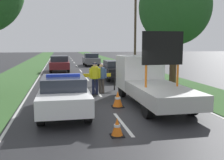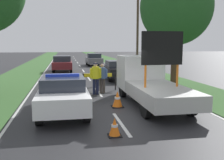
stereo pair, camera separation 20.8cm
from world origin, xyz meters
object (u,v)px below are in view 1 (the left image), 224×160
object	(u,v)px
traffic_cone_near_police	(117,127)
roadside_tree_near_right	(175,8)
traffic_cone_near_truck	(136,85)
traffic_cone_behind_barrier	(46,84)
police_car	(64,93)
work_truck	(147,80)
traffic_cone_centre_front	(118,99)
police_officer	(95,76)
queued_car_sedan_black	(115,69)
queued_car_suv_grey	(91,59)
pedestrian_civilian	(101,76)
road_barrier	(92,76)
queued_car_wagon_maroon	(60,64)
utility_pole	(135,28)

from	to	relation	value
traffic_cone_near_police	roadside_tree_near_right	xyz separation A→B (m)	(5.01, 7.24, 4.57)
traffic_cone_near_truck	traffic_cone_behind_barrier	distance (m)	5.50
police_car	traffic_cone_near_truck	size ratio (longest dim) A/B	9.03
traffic_cone_behind_barrier	work_truck	bearing A→B (deg)	-42.47
traffic_cone_near_truck	traffic_cone_behind_barrier	xyz separation A→B (m)	(-5.37, 1.16, 0.05)
traffic_cone_centre_front	police_officer	bearing A→B (deg)	100.78
queued_car_sedan_black	roadside_tree_near_right	distance (m)	7.12
traffic_cone_near_police	queued_car_suv_grey	bearing A→B (deg)	84.96
police_car	traffic_cone_behind_barrier	size ratio (longest dim) A/B	7.53
pedestrian_civilian	queued_car_sedan_black	bearing A→B (deg)	75.16
work_truck	traffic_cone_centre_front	distance (m)	1.91
road_barrier	traffic_cone_behind_barrier	size ratio (longest dim) A/B	5.13
police_officer	traffic_cone_near_police	world-z (taller)	police_officer
police_officer	queued_car_wagon_maroon	xyz separation A→B (m)	(-1.89, 12.53, -0.23)
queued_car_sedan_black	road_barrier	bearing A→B (deg)	63.59
roadside_tree_near_right	traffic_cone_behind_barrier	bearing A→B (deg)	168.05
work_truck	police_officer	xyz separation A→B (m)	(-2.19, 2.32, -0.02)
road_barrier	utility_pole	size ratio (longest dim) A/B	0.42
queued_car_sedan_black	utility_pole	distance (m)	4.80
traffic_cone_behind_barrier	queued_car_suv_grey	bearing A→B (deg)	74.41
traffic_cone_near_police	traffic_cone_behind_barrier	xyz separation A→B (m)	(-2.49, 8.83, 0.04)
police_officer	queued_car_sedan_black	size ratio (longest dim) A/B	0.40
roadside_tree_near_right	police_car	bearing A→B (deg)	-146.93
traffic_cone_near_police	traffic_cone_centre_front	world-z (taller)	traffic_cone_centre_front
queued_car_sedan_black	traffic_cone_near_truck	bearing A→B (deg)	93.49
traffic_cone_near_truck	pedestrian_civilian	bearing A→B (deg)	-162.72
traffic_cone_near_police	road_barrier	bearing A→B (deg)	88.38
queued_car_wagon_maroon	roadside_tree_near_right	xyz separation A→B (m)	(6.68, -11.94, 4.04)
pedestrian_civilian	traffic_cone_near_truck	size ratio (longest dim) A/B	3.06
police_officer	queued_car_wagon_maroon	distance (m)	12.67
road_barrier	queued_car_wagon_maroon	distance (m)	11.55
roadside_tree_near_right	police_officer	bearing A→B (deg)	-173.06
roadside_tree_near_right	work_truck	bearing A→B (deg)	-131.77
police_car	police_officer	bearing A→B (deg)	58.73
traffic_cone_near_truck	roadside_tree_near_right	xyz separation A→B (m)	(2.13, -0.42, 4.58)
traffic_cone_centre_front	roadside_tree_near_right	xyz separation A→B (m)	(4.20, 3.67, 4.50)
road_barrier	police_officer	xyz separation A→B (m)	(0.00, -1.13, 0.18)
traffic_cone_behind_barrier	queued_car_sedan_black	bearing A→B (deg)	36.21
queued_car_wagon_maroon	utility_pole	size ratio (longest dim) A/B	0.51
work_truck	traffic_cone_centre_front	world-z (taller)	work_truck
roadside_tree_near_right	queued_car_wagon_maroon	bearing A→B (deg)	119.23
work_truck	utility_pole	xyz separation A→B (m)	(2.52, 10.75, 3.03)
queued_car_wagon_maroon	roadside_tree_near_right	distance (m)	14.27
police_car	pedestrian_civilian	world-z (taller)	pedestrian_civilian
police_car	traffic_cone_near_police	world-z (taller)	police_car
traffic_cone_behind_barrier	utility_pole	xyz separation A→B (m)	(7.43, 6.26, 3.77)
roadside_tree_near_right	traffic_cone_near_police	bearing A→B (deg)	-124.69
work_truck	police_officer	world-z (taller)	work_truck
police_officer	queued_car_suv_grey	world-z (taller)	police_officer
queued_car_suv_grey	queued_car_sedan_black	bearing A→B (deg)	91.24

